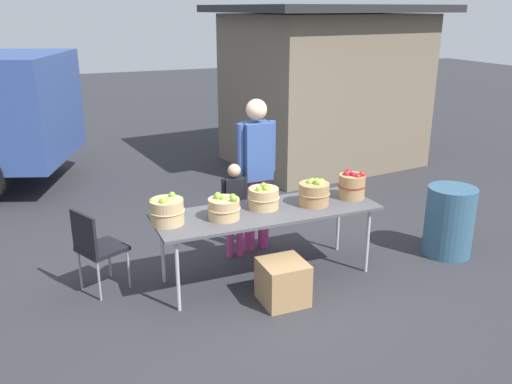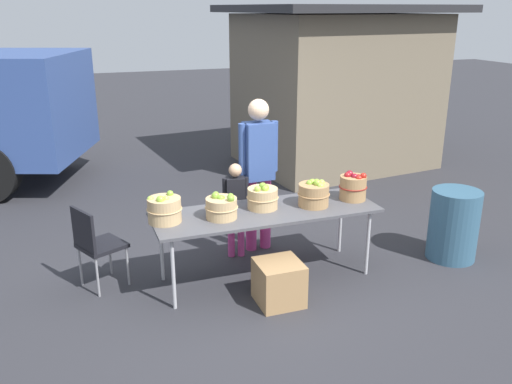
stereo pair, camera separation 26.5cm
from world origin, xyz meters
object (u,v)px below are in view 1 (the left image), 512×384
(apple_basket_green_1, at_px, (224,208))
(child_customer, at_px, (235,203))
(apple_basket_green_2, at_px, (264,197))
(apple_basket_green_3, at_px, (314,193))
(market_table, at_px, (267,214))
(apple_basket_green_0, at_px, (167,211))
(produce_crate, at_px, (283,282))
(trash_barrel, at_px, (449,221))
(apple_basket_red_0, at_px, (352,185))
(vendor_adult, at_px, (256,164))
(folding_chair, at_px, (95,244))

(apple_basket_green_1, relative_size, child_customer, 0.30)
(apple_basket_green_2, xyz_separation_m, apple_basket_green_3, (0.52, -0.11, 0.01))
(apple_basket_green_2, bearing_deg, market_table, -81.54)
(apple_basket_green_0, relative_size, produce_crate, 0.81)
(apple_basket_green_2, height_order, trash_barrel, apple_basket_green_2)
(apple_basket_green_1, distance_m, child_customer, 0.76)
(apple_basket_green_3, distance_m, apple_basket_red_0, 0.48)
(apple_basket_green_3, bearing_deg, apple_basket_red_0, 4.14)
(apple_basket_green_0, distance_m, apple_basket_green_3, 1.54)
(apple_basket_green_3, bearing_deg, trash_barrel, -8.34)
(apple_basket_red_0, bearing_deg, apple_basket_green_1, -178.30)
(apple_basket_red_0, bearing_deg, produce_crate, -153.50)
(apple_basket_green_1, height_order, apple_basket_green_2, apple_basket_green_2)
(apple_basket_green_3, xyz_separation_m, vendor_adult, (-0.34, 0.74, 0.16))
(folding_chair, bearing_deg, child_customer, -106.91)
(apple_basket_green_0, xyz_separation_m, apple_basket_red_0, (2.01, -0.04, 0.02))
(market_table, distance_m, apple_basket_green_0, 1.04)
(apple_basket_green_0, relative_size, vendor_adult, 0.19)
(trash_barrel, bearing_deg, produce_crate, -173.44)
(apple_basket_green_0, height_order, produce_crate, apple_basket_green_0)
(apple_basket_green_2, bearing_deg, produce_crate, -95.23)
(market_table, relative_size, trash_barrel, 2.88)
(apple_basket_red_0, xyz_separation_m, produce_crate, (-1.05, -0.53, -0.68))
(apple_basket_green_1, xyz_separation_m, apple_basket_green_3, (0.99, 0.01, 0.02))
(apple_basket_red_0, distance_m, trash_barrel, 1.28)
(market_table, height_order, apple_basket_green_1, apple_basket_green_1)
(apple_basket_red_0, distance_m, vendor_adult, 1.09)
(produce_crate, bearing_deg, vendor_adult, 78.97)
(vendor_adult, relative_size, child_customer, 1.61)
(apple_basket_red_0, height_order, child_customer, child_customer)
(apple_basket_green_1, relative_size, folding_chair, 0.38)
(apple_basket_green_3, xyz_separation_m, child_customer, (-0.65, 0.63, -0.23))
(apple_basket_green_3, height_order, apple_basket_red_0, apple_basket_red_0)
(folding_chair, bearing_deg, apple_basket_green_2, -125.44)
(child_customer, relative_size, folding_chair, 1.27)
(apple_basket_green_1, bearing_deg, apple_basket_green_3, 0.52)
(market_table, distance_m, produce_crate, 0.73)
(apple_basket_green_1, bearing_deg, market_table, 5.32)
(market_table, xyz_separation_m, apple_basket_red_0, (0.99, -0.00, 0.18))
(apple_basket_green_2, bearing_deg, child_customer, 103.23)
(apple_basket_red_0, distance_m, child_customer, 1.30)
(apple_basket_green_1, xyz_separation_m, trash_barrel, (2.62, -0.23, -0.46))
(apple_basket_green_0, bearing_deg, vendor_adult, 29.18)
(market_table, bearing_deg, apple_basket_green_3, -3.97)
(apple_basket_green_1, relative_size, apple_basket_red_0, 1.04)
(apple_basket_green_0, bearing_deg, child_customer, 32.00)
(apple_basket_green_1, bearing_deg, apple_basket_green_0, 171.06)
(produce_crate, bearing_deg, apple_basket_green_1, 130.68)
(apple_basket_green_3, height_order, child_customer, child_customer)
(vendor_adult, height_order, child_customer, vendor_adult)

